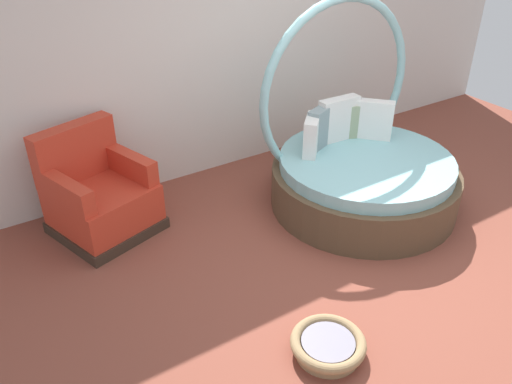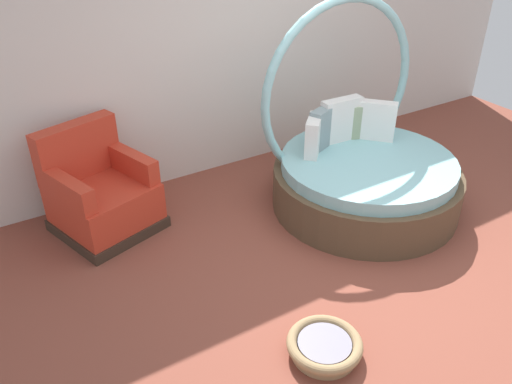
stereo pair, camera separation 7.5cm
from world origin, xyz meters
TOP-DOWN VIEW (x-y plane):
  - ground_plane at (0.00, 0.00)m, footprint 8.00×8.00m
  - back_wall at (0.00, 2.24)m, footprint 8.00×0.12m
  - round_daybed at (0.61, 0.81)m, footprint 1.77×1.77m
  - red_armchair at (-1.65, 1.71)m, footprint 1.00×1.00m
  - pet_basket at (-0.87, -0.55)m, footprint 0.51×0.51m

SIDE VIEW (x-z plane):
  - ground_plane at x=0.00m, z-range -0.02..0.00m
  - pet_basket at x=-0.87m, z-range 0.01..0.14m
  - red_armchair at x=-1.65m, z-range -0.14..0.80m
  - round_daybed at x=0.61m, z-range -0.58..1.32m
  - back_wall at x=0.00m, z-range 0.00..2.77m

